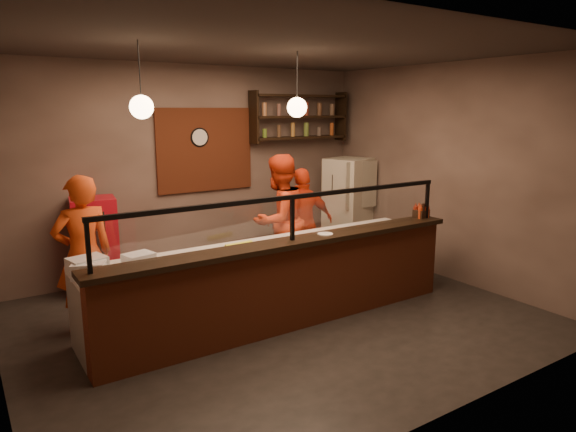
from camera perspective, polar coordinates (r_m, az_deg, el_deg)
floor at (r=6.46m, az=-1.04°, el=-11.26°), size 6.00×6.00×0.00m
ceiling at (r=5.98m, az=-1.16°, el=18.23°), size 6.00×6.00×0.00m
wall_back at (r=8.22m, az=-10.47°, el=5.11°), size 6.00×0.00×6.00m
wall_right at (r=8.01m, az=17.43°, el=4.59°), size 0.00×5.00×5.00m
wall_front at (r=4.16m, az=17.60°, el=-1.70°), size 6.00×0.00×6.00m
brick_patch at (r=8.24m, az=-9.17°, el=7.27°), size 1.60×0.04×1.30m
service_counter at (r=6.04m, az=0.47°, el=-7.83°), size 4.60×0.25×1.00m
counter_ledge at (r=5.89m, az=0.48°, el=-2.97°), size 4.70×0.37×0.06m
worktop_cabinet at (r=6.47m, az=-2.01°, el=-7.21°), size 4.60×0.75×0.85m
worktop at (r=6.33m, az=-2.04°, el=-3.36°), size 4.60×0.75×0.05m
sneeze_guard at (r=5.81m, az=0.48°, el=0.28°), size 4.50×0.05×0.52m
wall_shelving at (r=8.93m, az=1.30°, el=10.96°), size 1.84×0.28×0.85m
wall_clock at (r=8.18m, az=-9.84°, el=8.61°), size 0.30×0.04×0.30m
pendant_left at (r=5.49m, az=-15.97°, el=11.58°), size 0.24×0.24×0.77m
pendant_right at (r=6.33m, az=1.01°, el=12.00°), size 0.24×0.24×0.77m
cook_left at (r=6.28m, az=-21.77°, el=-4.00°), size 0.70×0.49×1.82m
cook_mid at (r=7.41m, az=-0.99°, el=-0.50°), size 1.08×0.94×1.91m
cook_right at (r=7.85m, az=1.65°, el=-0.71°), size 1.04×0.60×1.66m
fridge at (r=9.11m, az=6.70°, el=1.07°), size 0.87×0.84×1.69m
red_cooler at (r=7.57m, az=-20.57°, el=-3.15°), size 0.65×0.61×1.35m
pizza_dough at (r=6.96m, az=5.24°, el=-1.74°), size 0.57×0.57×0.01m
prep_tub_a at (r=5.45m, az=-21.23°, el=-5.59°), size 0.38×0.35×0.16m
prep_tub_b at (r=5.57m, az=-21.40°, el=-5.15°), size 0.40×0.34×0.17m
prep_tub_c at (r=5.63m, az=-16.24°, el=-4.73°), size 0.34×0.29×0.15m
rolling_pin at (r=6.20m, az=-5.49°, el=-3.20°), size 0.36×0.08×0.06m
condiment_caddy at (r=7.32m, az=14.57°, el=0.27°), size 0.22×0.19×0.11m
pepper_mill at (r=7.24m, az=14.77°, el=0.53°), size 0.06×0.06×0.21m
small_plate at (r=6.15m, az=4.17°, el=-2.01°), size 0.23×0.23×0.01m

